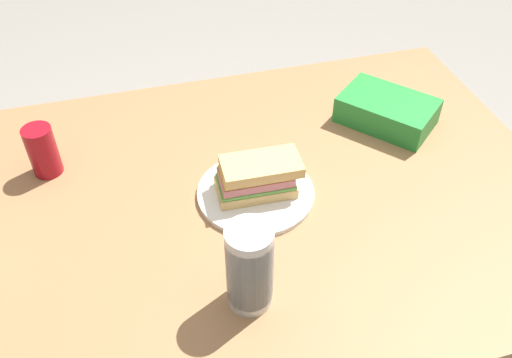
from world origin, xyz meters
TOP-DOWN VIEW (x-y plane):
  - dining_table at (0.00, 0.00)m, footprint 1.42×0.98m
  - paper_plate at (0.03, -0.00)m, footprint 0.26×0.26m
  - sandwich at (0.03, -0.00)m, footprint 0.19×0.10m
  - soda_can_red at (-0.42, 0.20)m, footprint 0.07×0.07m
  - chip_bag at (0.42, 0.17)m, footprint 0.26×0.27m
  - plastic_cup_stack at (-0.06, -0.26)m, footprint 0.08×0.08m

SIDE VIEW (x-z plane):
  - dining_table at x=0.00m, z-range 0.27..1.00m
  - paper_plate at x=0.03m, z-range 0.72..0.74m
  - chip_bag at x=0.42m, z-range 0.72..0.79m
  - sandwich at x=0.03m, z-range 0.74..0.82m
  - soda_can_red at x=-0.42m, z-range 0.72..0.85m
  - plastic_cup_stack at x=-0.06m, z-range 0.72..0.91m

